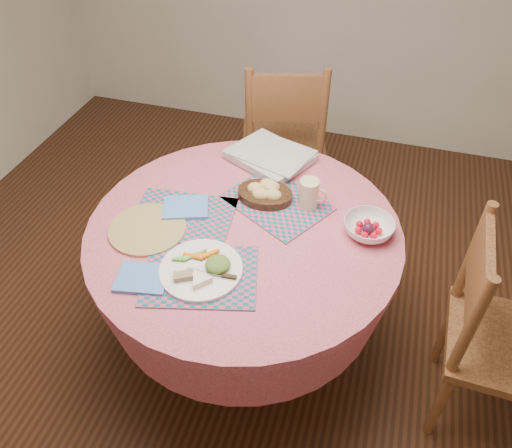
# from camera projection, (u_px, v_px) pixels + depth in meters

# --- Properties ---
(ground) EXTENTS (4.00, 4.00, 0.00)m
(ground) POSITION_uv_depth(u_px,v_px,m) (246.00, 339.00, 2.46)
(ground) COLOR #331C0F
(ground) RESTS_ON ground
(dining_table) EXTENTS (1.24, 1.24, 0.75)m
(dining_table) POSITION_uv_depth(u_px,v_px,m) (245.00, 261.00, 2.08)
(dining_table) COLOR #D4636C
(dining_table) RESTS_ON ground
(chair_right) EXTENTS (0.44, 0.46, 0.96)m
(chair_right) POSITION_uv_depth(u_px,v_px,m) (493.00, 334.00, 1.88)
(chair_right) COLOR brown
(chair_right) RESTS_ON ground
(chair_back) EXTENTS (0.57, 0.56, 1.01)m
(chair_back) POSITION_uv_depth(u_px,v_px,m) (284.00, 138.00, 2.84)
(chair_back) COLOR brown
(chair_back) RESTS_ON ground
(placemat_front) EXTENTS (0.46, 0.39, 0.01)m
(placemat_front) POSITION_uv_depth(u_px,v_px,m) (200.00, 275.00, 1.76)
(placemat_front) COLOR #115E65
(placemat_front) RESTS_ON dining_table
(placemat_left) EXTENTS (0.43, 0.34, 0.01)m
(placemat_left) POSITION_uv_depth(u_px,v_px,m) (182.00, 217.00, 1.99)
(placemat_left) COLOR #115E65
(placemat_left) RESTS_ON dining_table
(placemat_back) EXTENTS (0.50, 0.46, 0.01)m
(placemat_back) POSITION_uv_depth(u_px,v_px,m) (276.00, 202.00, 2.06)
(placemat_back) COLOR #115E65
(placemat_back) RESTS_ON dining_table
(wicker_trivet) EXTENTS (0.30, 0.30, 0.01)m
(wicker_trivet) POSITION_uv_depth(u_px,v_px,m) (147.00, 229.00, 1.94)
(wicker_trivet) COLOR olive
(wicker_trivet) RESTS_ON dining_table
(napkin_near) EXTENTS (0.20, 0.17, 0.01)m
(napkin_near) POSITION_uv_depth(u_px,v_px,m) (143.00, 278.00, 1.75)
(napkin_near) COLOR #5287D4
(napkin_near) RESTS_ON dining_table
(napkin_far) EXTENTS (0.22, 0.19, 0.01)m
(napkin_far) POSITION_uv_depth(u_px,v_px,m) (186.00, 207.00, 2.02)
(napkin_far) COLOR #5287D4
(napkin_far) RESTS_ON placemat_left
(dinner_plate) EXTENTS (0.30, 0.30, 0.05)m
(dinner_plate) POSITION_uv_depth(u_px,v_px,m) (202.00, 269.00, 1.76)
(dinner_plate) COLOR white
(dinner_plate) RESTS_ON placemat_front
(bread_bowl) EXTENTS (0.23, 0.23, 0.08)m
(bread_bowl) POSITION_uv_depth(u_px,v_px,m) (265.00, 192.00, 2.06)
(bread_bowl) COLOR black
(bread_bowl) RESTS_ON placemat_back
(latte_mug) EXTENTS (0.12, 0.08, 0.12)m
(latte_mug) POSITION_uv_depth(u_px,v_px,m) (309.00, 194.00, 2.00)
(latte_mug) COLOR beige
(latte_mug) RESTS_ON placemat_back
(fruit_bowl) EXTENTS (0.25, 0.25, 0.06)m
(fruit_bowl) POSITION_uv_depth(u_px,v_px,m) (369.00, 228.00, 1.91)
(fruit_bowl) COLOR white
(fruit_bowl) RESTS_ON dining_table
(newspaper_stack) EXTENTS (0.43, 0.39, 0.04)m
(newspaper_stack) POSITION_uv_depth(u_px,v_px,m) (270.00, 156.00, 2.27)
(newspaper_stack) COLOR silver
(newspaper_stack) RESTS_ON dining_table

